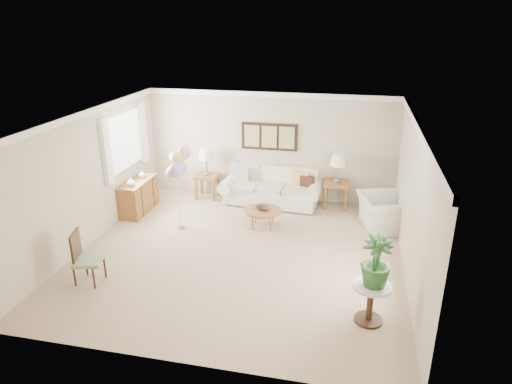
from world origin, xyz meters
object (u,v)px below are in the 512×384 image
sofa (272,190)px  coffee_table (263,211)px  accent_chair (84,257)px  armchair (383,213)px  balloon_cluster (178,164)px

sofa → coffee_table: sofa is taller
accent_chair → armchair: bearing=33.0°
coffee_table → balloon_cluster: bearing=-165.4°
sofa → accent_chair: size_ratio=2.69×
sofa → balloon_cluster: size_ratio=1.35×
sofa → armchair: 2.68m
armchair → coffee_table: bearing=86.0°
sofa → coffee_table: size_ratio=3.08×
balloon_cluster → sofa: bearing=47.9°
armchair → accent_chair: size_ratio=1.19×
coffee_table → accent_chair: (-2.50, -2.74, 0.10)m
coffee_table → accent_chair: 3.71m
coffee_table → sofa: bearing=92.3°
sofa → coffee_table: 1.36m
coffee_table → armchair: 2.53m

